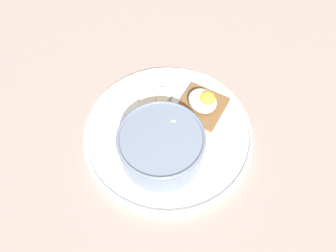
{
  "coord_description": "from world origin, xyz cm",
  "views": [
    {
      "loc": [
        -25.22,
        17.46,
        54.05
      ],
      "look_at": [
        0.0,
        0.0,
        5.0
      ],
      "focal_mm": 35.0,
      "sensor_mm": 36.0,
      "label": 1
    }
  ],
  "objects_px": {
    "banana_slice_left": "(142,108)",
    "banana_slice_back": "(143,85)",
    "poached_egg": "(203,100)",
    "toast_slice": "(202,107)",
    "oatmeal_bowl": "(161,145)",
    "banana_slice_right": "(148,97)",
    "banana_slice_front": "(162,96)"
  },
  "relations": [
    {
      "from": "banana_slice_back",
      "to": "banana_slice_right",
      "type": "xyz_separation_m",
      "value": [
        -0.03,
        0.01,
        0.0
      ]
    },
    {
      "from": "toast_slice",
      "to": "banana_slice_left",
      "type": "height_order",
      "value": "banana_slice_left"
    },
    {
      "from": "oatmeal_bowl",
      "to": "banana_slice_right",
      "type": "bearing_deg",
      "value": -21.28
    },
    {
      "from": "banana_slice_left",
      "to": "banana_slice_back",
      "type": "relative_size",
      "value": 0.74
    },
    {
      "from": "poached_egg",
      "to": "banana_slice_back",
      "type": "xyz_separation_m",
      "value": [
        0.11,
        0.06,
        -0.02
      ]
    },
    {
      "from": "toast_slice",
      "to": "banana_slice_front",
      "type": "bearing_deg",
      "value": 37.0
    },
    {
      "from": "poached_egg",
      "to": "banana_slice_right",
      "type": "distance_m",
      "value": 0.11
    },
    {
      "from": "banana_slice_front",
      "to": "banana_slice_left",
      "type": "distance_m",
      "value": 0.05
    },
    {
      "from": "toast_slice",
      "to": "poached_egg",
      "type": "relative_size",
      "value": 1.93
    },
    {
      "from": "poached_egg",
      "to": "banana_slice_right",
      "type": "bearing_deg",
      "value": 43.61
    },
    {
      "from": "banana_slice_left",
      "to": "banana_slice_back",
      "type": "distance_m",
      "value": 0.05
    },
    {
      "from": "banana_slice_front",
      "to": "banana_slice_left",
      "type": "bearing_deg",
      "value": 91.67
    },
    {
      "from": "banana_slice_left",
      "to": "toast_slice",
      "type": "bearing_deg",
      "value": -122.85
    },
    {
      "from": "banana_slice_left",
      "to": "banana_slice_back",
      "type": "xyz_separation_m",
      "value": [
        0.04,
        -0.03,
        0.0
      ]
    },
    {
      "from": "poached_egg",
      "to": "banana_slice_left",
      "type": "xyz_separation_m",
      "value": [
        0.06,
        0.1,
        -0.02
      ]
    },
    {
      "from": "toast_slice",
      "to": "banana_slice_front",
      "type": "distance_m",
      "value": 0.08
    },
    {
      "from": "oatmeal_bowl",
      "to": "banana_slice_right",
      "type": "distance_m",
      "value": 0.12
    },
    {
      "from": "banana_slice_back",
      "to": "banana_slice_right",
      "type": "relative_size",
      "value": 1.07
    },
    {
      "from": "oatmeal_bowl",
      "to": "banana_slice_right",
      "type": "relative_size",
      "value": 3.65
    },
    {
      "from": "toast_slice",
      "to": "poached_egg",
      "type": "height_order",
      "value": "poached_egg"
    },
    {
      "from": "oatmeal_bowl",
      "to": "banana_slice_front",
      "type": "relative_size",
      "value": 3.17
    },
    {
      "from": "oatmeal_bowl",
      "to": "toast_slice",
      "type": "height_order",
      "value": "oatmeal_bowl"
    },
    {
      "from": "banana_slice_left",
      "to": "poached_egg",
      "type": "bearing_deg",
      "value": -122.84
    },
    {
      "from": "poached_egg",
      "to": "banana_slice_front",
      "type": "bearing_deg",
      "value": 37.33
    },
    {
      "from": "oatmeal_bowl",
      "to": "banana_slice_left",
      "type": "xyz_separation_m",
      "value": [
        0.1,
        -0.02,
        -0.02
      ]
    },
    {
      "from": "banana_slice_front",
      "to": "banana_slice_left",
      "type": "xyz_separation_m",
      "value": [
        -0.0,
        0.05,
        -0.0
      ]
    },
    {
      "from": "toast_slice",
      "to": "banana_slice_right",
      "type": "bearing_deg",
      "value": 43.43
    },
    {
      "from": "poached_egg",
      "to": "banana_slice_right",
      "type": "xyz_separation_m",
      "value": [
        0.08,
        0.07,
        -0.02
      ]
    },
    {
      "from": "oatmeal_bowl",
      "to": "banana_slice_left",
      "type": "bearing_deg",
      "value": -12.17
    },
    {
      "from": "banana_slice_right",
      "to": "banana_slice_left",
      "type": "bearing_deg",
      "value": 122.94
    },
    {
      "from": "banana_slice_left",
      "to": "banana_slice_front",
      "type": "bearing_deg",
      "value": -88.33
    },
    {
      "from": "oatmeal_bowl",
      "to": "toast_slice",
      "type": "distance_m",
      "value": 0.12
    }
  ]
}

